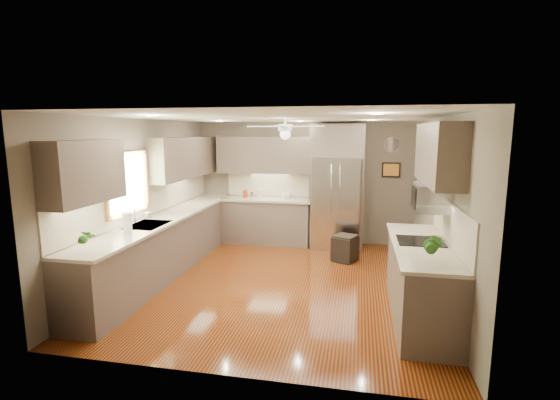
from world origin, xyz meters
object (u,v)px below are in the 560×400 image
(bowl, at_px, (286,197))
(stool, at_px, (345,248))
(canister_a, at_px, (245,194))
(canister_c, at_px, (260,194))
(paper_towel, at_px, (127,223))
(soap_bottle, at_px, (148,215))
(microwave, at_px, (431,197))
(refrigerator, at_px, (337,189))
(potted_plant_right, at_px, (434,245))
(canister_b, at_px, (252,195))
(potted_plant_left, at_px, (84,237))

(bowl, relative_size, stool, 0.45)
(canister_a, relative_size, bowl, 0.68)
(canister_c, distance_m, bowl, 0.56)
(paper_towel, bearing_deg, soap_bottle, 99.74)
(microwave, distance_m, stool, 2.45)
(bowl, distance_m, paper_towel, 3.61)
(soap_bottle, xyz_separation_m, refrigerator, (2.77, 2.36, 0.16))
(refrigerator, relative_size, paper_towel, 8.29)
(refrigerator, height_order, microwave, refrigerator)
(soap_bottle, xyz_separation_m, potted_plant_right, (4.00, -1.31, 0.09))
(canister_b, distance_m, soap_bottle, 2.60)
(canister_a, xyz_separation_m, canister_b, (0.16, -0.04, -0.01))
(canister_a, xyz_separation_m, potted_plant_right, (3.13, -3.73, 0.10))
(canister_a, relative_size, paper_towel, 0.52)
(microwave, xyz_separation_m, stool, (-1.11, 1.80, -1.24))
(potted_plant_left, bearing_deg, canister_b, 77.48)
(paper_towel, bearing_deg, canister_b, 74.36)
(stool, bearing_deg, microwave, -58.49)
(bowl, height_order, microwave, microwave)
(canister_c, xyz_separation_m, potted_plant_right, (2.81, -3.71, 0.09))
(paper_towel, bearing_deg, potted_plant_right, -7.43)
(potted_plant_right, height_order, bowl, potted_plant_right)
(refrigerator, bearing_deg, potted_plant_left, -123.21)
(refrigerator, xyz_separation_m, microwave, (1.33, -2.71, 0.29))
(potted_plant_right, distance_m, stool, 3.07)
(potted_plant_left, distance_m, refrigerator, 4.83)
(canister_b, bearing_deg, soap_bottle, -113.38)
(stool, bearing_deg, soap_bottle, -154.07)
(potted_plant_left, bearing_deg, refrigerator, 56.79)
(canister_b, relative_size, bowl, 0.54)
(canister_a, bearing_deg, soap_bottle, -109.85)
(canister_b, distance_m, microwave, 4.14)
(canister_b, xyz_separation_m, refrigerator, (1.74, -0.02, 0.18))
(canister_a, distance_m, refrigerator, 1.91)
(potted_plant_right, height_order, paper_towel, potted_plant_right)
(soap_bottle, relative_size, paper_towel, 0.59)
(potted_plant_right, xyz_separation_m, microwave, (0.10, 0.96, 0.36))
(potted_plant_right, bearing_deg, paper_towel, 172.57)
(potted_plant_right, bearing_deg, canister_a, 129.96)
(canister_c, bearing_deg, paper_towel, -108.10)
(canister_c, height_order, paper_towel, paper_towel)
(microwave, xyz_separation_m, paper_towel, (-3.96, -0.46, -0.40))
(canister_c, xyz_separation_m, stool, (1.81, -0.94, -0.79))
(bowl, bearing_deg, refrigerator, -3.32)
(soap_bottle, bearing_deg, paper_towel, -80.26)
(canister_a, bearing_deg, canister_c, -3.95)
(soap_bottle, relative_size, potted_plant_left, 0.54)
(soap_bottle, bearing_deg, bowl, 54.20)
(bowl, bearing_deg, canister_a, 179.94)
(soap_bottle, bearing_deg, canister_a, 70.15)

